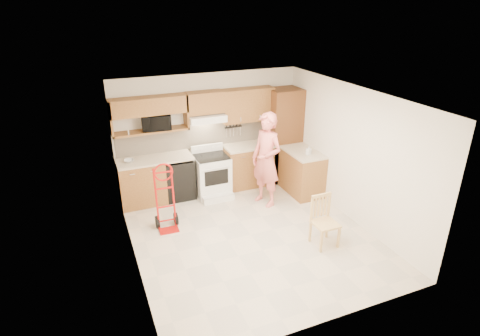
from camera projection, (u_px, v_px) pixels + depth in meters
floor at (251, 235)px, 7.02m from camera, size 4.00×4.50×0.02m
ceiling at (252, 96)px, 6.02m from camera, size 4.00×4.50×0.02m
wall_back at (209, 132)px, 8.43m from camera, size 4.00×0.02×2.50m
wall_front at (330, 243)px, 4.60m from camera, size 4.00×0.02×2.50m
wall_left at (128, 192)px, 5.81m from camera, size 0.02×4.50×2.50m
wall_right at (351, 154)px, 7.22m from camera, size 0.02×4.50×2.50m
backsplash at (209, 134)px, 8.43m from camera, size 3.92×0.03×0.55m
lower_cab_left at (142, 183)px, 7.94m from camera, size 0.90×0.60×0.90m
dishwasher at (178, 178)px, 8.22m from camera, size 0.60×0.60×0.85m
lower_cab_right at (250, 165)px, 8.78m from camera, size 1.14×0.60×0.90m
countertop_left at (155, 159)px, 7.86m from camera, size 1.50×0.63×0.04m
countertop_right at (250, 145)px, 8.59m from camera, size 1.14×0.63×0.04m
cab_return_right at (302, 173)px, 8.41m from camera, size 0.60×1.00×0.90m
countertop_return at (303, 152)px, 8.22m from camera, size 0.63×1.00×0.04m
pantry_tall at (283, 135)px, 8.83m from camera, size 0.70×0.60×2.10m
upper_cab_left at (149, 106)px, 7.56m from camera, size 1.50×0.33×0.34m
upper_shelf_mw at (151, 131)px, 7.76m from camera, size 1.50×0.33×0.04m
upper_cab_center at (205, 102)px, 7.97m from camera, size 0.76×0.33×0.44m
upper_cab_right at (248, 105)px, 8.36m from camera, size 1.14×0.33×0.70m
range_hood at (206, 118)px, 8.04m from camera, size 0.76×0.46×0.14m
knife_strip at (233, 130)px, 8.58m from camera, size 0.40×0.05×0.29m
microwave at (156, 122)px, 7.73m from camera, size 0.59×0.43×0.31m
range at (213, 173)px, 8.24m from camera, size 0.70×0.92×1.03m
person at (266, 160)px, 7.74m from camera, size 0.67×0.81×1.91m
hand_truck at (166, 200)px, 6.98m from camera, size 0.48×0.44×1.16m
dining_chair at (325, 222)px, 6.57m from camera, size 0.40×0.43×0.88m
soap_bottle at (309, 150)px, 8.00m from camera, size 0.11×0.11×0.19m
bowl at (129, 161)px, 7.67m from camera, size 0.20×0.20×0.05m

